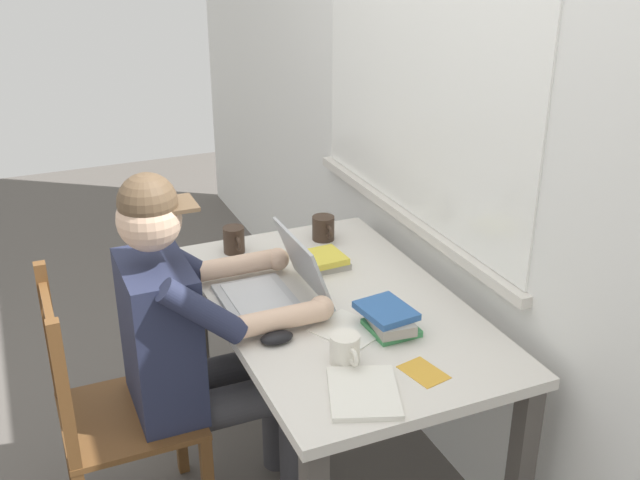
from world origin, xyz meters
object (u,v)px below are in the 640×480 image
(laptop, at_px, (277,286))
(book_stack_main, at_px, (323,259))
(seated_person, at_px, (194,336))
(wooden_chair, at_px, (112,415))
(desk, at_px, (337,331))
(computer_mouse, at_px, (277,338))
(book_stack_side, at_px, (389,319))
(coffee_mug_dark, at_px, (234,240))
(coffee_mug_spare, at_px, (324,228))
(coffee_mug_white, at_px, (345,349))
(landscape_photo_print, at_px, (424,372))

(laptop, relative_size, book_stack_main, 1.84)
(seated_person, xyz_separation_m, wooden_chair, (0.00, -0.28, -0.22))
(desk, bearing_deg, book_stack_main, 165.74)
(desk, xyz_separation_m, computer_mouse, (0.15, -0.26, 0.12))
(laptop, bearing_deg, desk, 62.31)
(desk, distance_m, book_stack_side, 0.27)
(coffee_mug_dark, relative_size, book_stack_main, 0.65)
(wooden_chair, height_order, coffee_mug_dark, wooden_chair)
(computer_mouse, bearing_deg, coffee_mug_spare, 146.01)
(laptop, relative_size, coffee_mug_white, 2.68)
(wooden_chair, bearing_deg, book_stack_main, 102.57)
(desk, bearing_deg, wooden_chair, -97.48)
(coffee_mug_spare, bearing_deg, book_stack_main, -23.62)
(computer_mouse, height_order, coffee_mug_spare, coffee_mug_spare)
(coffee_mug_dark, height_order, landscape_photo_print, coffee_mug_dark)
(laptop, relative_size, computer_mouse, 3.30)
(coffee_mug_white, bearing_deg, desk, 158.81)
(seated_person, height_order, coffee_mug_spare, seated_person)
(seated_person, relative_size, book_stack_main, 6.84)
(coffee_mug_white, bearing_deg, coffee_mug_dark, -175.70)
(laptop, xyz_separation_m, coffee_mug_spare, (-0.39, 0.33, -0.01))
(laptop, relative_size, coffee_mug_spare, 2.69)
(computer_mouse, height_order, landscape_photo_print, computer_mouse)
(coffee_mug_spare, height_order, book_stack_main, coffee_mug_spare)
(seated_person, relative_size, wooden_chair, 1.33)
(wooden_chair, relative_size, coffee_mug_dark, 7.92)
(desk, xyz_separation_m, coffee_mug_white, (0.32, -0.13, 0.15))
(laptop, distance_m, landscape_photo_print, 0.59)
(desk, distance_m, coffee_mug_dark, 0.56)
(book_stack_side, bearing_deg, computer_mouse, -101.15)
(wooden_chair, xyz_separation_m, computer_mouse, (0.24, 0.47, 0.31))
(book_stack_side, distance_m, landscape_photo_print, 0.24)
(coffee_mug_dark, xyz_separation_m, landscape_photo_print, (0.96, 0.24, -0.05))
(computer_mouse, distance_m, landscape_photo_print, 0.44)
(desk, xyz_separation_m, coffee_mug_dark, (-0.50, -0.19, 0.15))
(computer_mouse, bearing_deg, seated_person, -142.18)
(laptop, distance_m, computer_mouse, 0.26)
(desk, xyz_separation_m, wooden_chair, (-0.10, -0.73, -0.19))
(seated_person, bearing_deg, book_stack_main, 108.89)
(seated_person, bearing_deg, landscape_photo_print, 42.61)
(seated_person, xyz_separation_m, laptop, (0.00, 0.28, 0.12))
(coffee_mug_white, xyz_separation_m, book_stack_main, (-0.60, 0.20, -0.02))
(wooden_chair, bearing_deg, seated_person, 90.00)
(coffee_mug_white, height_order, book_stack_side, coffee_mug_white)
(book_stack_side, bearing_deg, desk, -162.02)
(coffee_mug_white, bearing_deg, landscape_photo_print, 53.78)
(wooden_chair, relative_size, laptop, 2.80)
(desk, bearing_deg, computer_mouse, -60.68)
(desk, height_order, book_stack_side, book_stack_side)
(coffee_mug_white, bearing_deg, laptop, -173.33)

